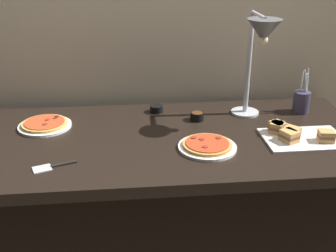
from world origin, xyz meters
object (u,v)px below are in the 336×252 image
pizza_plate_front (45,125)px  pizza_plate_center (207,146)px  heat_lamp (260,42)px  sauce_cup_near (157,108)px  sauce_cup_far (197,116)px  sandwich_platter (298,135)px  utensil_holder (302,101)px  serving_spatula (53,166)px

pizza_plate_front → pizza_plate_center: size_ratio=1.00×
heat_lamp → sauce_cup_near: 0.63m
pizza_plate_center → sauce_cup_far: (0.01, 0.31, 0.01)m
pizza_plate_front → sandwich_platter: sandwich_platter is taller
utensil_holder → sandwich_platter: bearing=-113.9°
sauce_cup_near → serving_spatula: (-0.45, -0.54, -0.02)m
sandwich_platter → serving_spatula: (-1.05, -0.15, -0.02)m
sauce_cup_near → utensil_holder: utensil_holder is taller
sauce_cup_near → sauce_cup_far: (0.19, -0.13, 0.00)m
sandwich_platter → utensil_holder: 0.35m
sauce_cup_far → serving_spatula: (-0.64, -0.41, -0.02)m
serving_spatula → sauce_cup_far: bearing=32.6°
heat_lamp → pizza_plate_front: (-0.99, 0.07, -0.39)m
heat_lamp → sandwich_platter: size_ratio=1.44×
heat_lamp → sauce_cup_far: 0.47m
sauce_cup_far → heat_lamp: bearing=-17.9°
sauce_cup_near → heat_lamp: bearing=-25.2°
sauce_cup_far → utensil_holder: size_ratio=0.29×
sauce_cup_far → serving_spatula: bearing=-147.4°
utensil_holder → sauce_cup_far: bearing=-174.4°
sauce_cup_near → sandwich_platter: bearing=-33.0°
heat_lamp → pizza_plate_front: 1.07m
pizza_plate_center → serving_spatula: 0.64m
utensil_holder → heat_lamp: bearing=-154.8°
utensil_holder → sauce_cup_near: bearing=174.3°
heat_lamp → pizza_plate_center: 0.52m
sandwich_platter → utensil_holder: bearing=66.1°
utensil_holder → serving_spatula: bearing=-158.7°
sauce_cup_far → utensil_holder: 0.55m
sandwich_platter → sauce_cup_near: size_ratio=5.22×
heat_lamp → sauce_cup_near: (-0.45, 0.21, -0.38)m
heat_lamp → sauce_cup_far: heat_lamp is taller
pizza_plate_front → heat_lamp: bearing=-4.1°
serving_spatula → sandwich_platter: bearing=7.9°
pizza_plate_center → serving_spatula: size_ratio=1.46×
pizza_plate_center → sauce_cup_near: 0.47m
pizza_plate_center → serving_spatula: bearing=-171.1°
heat_lamp → sauce_cup_far: size_ratio=7.72×
sandwich_platter → utensil_holder: (0.14, 0.32, 0.04)m
sauce_cup_far → utensil_holder: bearing=5.6°
pizza_plate_center → heat_lamp: bearing=40.4°
heat_lamp → sandwich_platter: heat_lamp is taller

